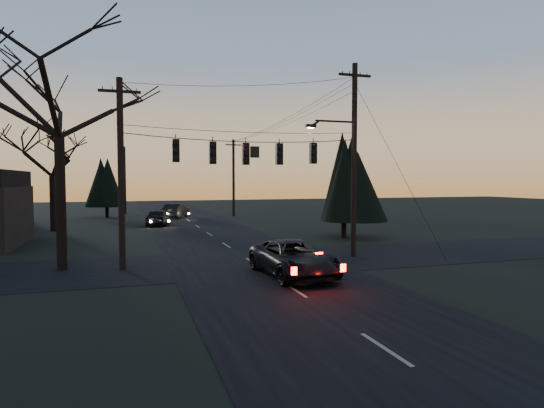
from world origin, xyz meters
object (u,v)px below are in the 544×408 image
object	(u,v)px
utility_pole_right	(353,257)
utility_pole_left	(123,270)
evergreen_right	(344,176)
bare_tree_left	(58,83)
sedan_oncoming_a	(158,217)
utility_pole_far_r	(234,216)
sedan_oncoming_b	(176,211)
utility_pole_far_l	(125,214)
suv_near	(294,259)

from	to	relation	value
utility_pole_right	utility_pole_left	xyz separation A→B (m)	(-11.50, 0.00, 0.00)
utility_pole_left	evergreen_right	bearing A→B (deg)	26.22
utility_pole_left	bare_tree_left	size ratio (longest dim) A/B	0.72
sedan_oncoming_a	evergreen_right	bearing A→B (deg)	144.12
bare_tree_left	utility_pole_far_r	bearing A→B (deg)	62.66
bare_tree_left	sedan_oncoming_b	distance (m)	29.01
utility_pole_far_r	utility_pole_far_l	distance (m)	14.01
suv_near	sedan_oncoming_b	size ratio (longest dim) A/B	1.16
utility_pole_left	utility_pole_far_l	world-z (taller)	utility_pole_left
utility_pole_left	utility_pole_far_r	bearing A→B (deg)	67.67
evergreen_right	utility_pole_right	bearing A→B (deg)	-113.08
bare_tree_left	sedan_oncoming_b	bearing A→B (deg)	73.99
bare_tree_left	utility_pole_far_l	bearing A→B (deg)	85.83
utility_pole_right	suv_near	distance (m)	6.03
utility_pole_far_l	evergreen_right	bearing A→B (deg)	-63.21
utility_pole_left	suv_near	distance (m)	7.78
bare_tree_left	suv_near	size ratio (longest dim) A/B	2.22
evergreen_right	bare_tree_left	bearing A→B (deg)	-159.57
evergreen_right	sedan_oncoming_b	xyz separation A→B (m)	(-9.39, 20.56, -3.56)
utility_pole_left	sedan_oncoming_b	world-z (taller)	utility_pole_left
evergreen_right	suv_near	xyz separation A→B (m)	(-7.76, -10.87, -3.57)
utility_pole_right	evergreen_right	xyz separation A→B (m)	(3.06, 7.17, 4.31)
utility_pole_far_l	sedan_oncoming_b	bearing A→B (deg)	-58.02
suv_near	bare_tree_left	bearing A→B (deg)	151.23
utility_pole_far_l	sedan_oncoming_a	bearing A→B (deg)	-80.23
evergreen_right	sedan_oncoming_a	size ratio (longest dim) A/B	1.71
sedan_oncoming_a	sedan_oncoming_b	distance (m)	8.33
evergreen_right	sedan_oncoming_a	xyz separation A→B (m)	(-11.76, 12.57, -3.57)
utility_pole_far_r	suv_near	size ratio (longest dim) A/B	1.60
utility_pole_far_r	sedan_oncoming_b	xyz separation A→B (m)	(-6.34, -0.27, 0.76)
utility_pole_far_l	bare_tree_left	bearing A→B (deg)	-94.17
suv_near	sedan_oncoming_b	bearing A→B (deg)	89.83
utility_pole_far_r	evergreen_right	size ratio (longest dim) A/B	1.14
utility_pole_left	bare_tree_left	world-z (taller)	bare_tree_left
utility_pole_far_l	sedan_oncoming_a	distance (m)	16.52
suv_near	sedan_oncoming_a	world-z (taller)	sedan_oncoming_a
utility_pole_far_l	suv_near	distance (m)	40.29
sedan_oncoming_b	utility_pole_left	bearing A→B (deg)	103.50
utility_pole_right	bare_tree_left	world-z (taller)	bare_tree_left
utility_pole_far_r	sedan_oncoming_b	bearing A→B (deg)	-177.57
bare_tree_left	sedan_oncoming_b	world-z (taller)	bare_tree_left
evergreen_right	suv_near	bearing A→B (deg)	-125.50
utility_pole_right	utility_pole_far_l	distance (m)	37.79
utility_pole_right	sedan_oncoming_a	distance (m)	21.58
utility_pole_far_l	bare_tree_left	xyz separation A→B (m)	(-2.57, -35.21, 8.25)
utility_pole_left	utility_pole_right	bearing A→B (deg)	0.00
utility_pole_far_r	sedan_oncoming_a	distance (m)	12.02
utility_pole_right	bare_tree_left	distance (m)	16.33
evergreen_right	suv_near	size ratio (longest dim) A/B	1.40
evergreen_right	sedan_oncoming_a	bearing A→B (deg)	133.08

